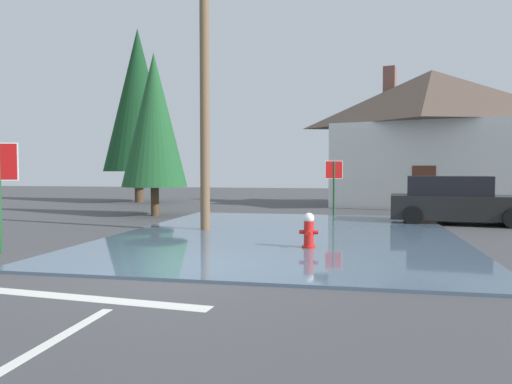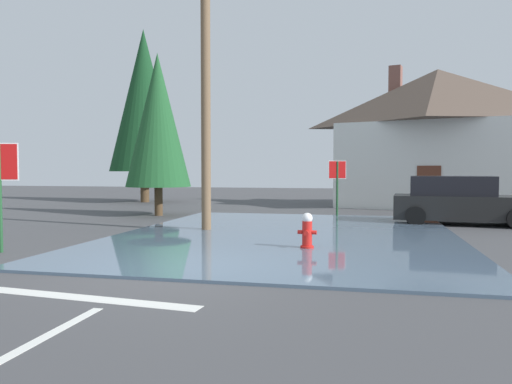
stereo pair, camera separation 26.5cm
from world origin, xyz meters
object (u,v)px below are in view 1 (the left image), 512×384
parked_car (456,201)px  pine_tree_tall_left (138,100)px  house (431,136)px  stop_sign_far (334,177)px  pine_tree_mid_left (154,120)px  fire_hydrant (309,232)px  utility_pole (204,58)px

parked_car → pine_tree_tall_left: 17.96m
house → stop_sign_far: bearing=-126.3°
pine_tree_tall_left → stop_sign_far: bearing=-30.2°
pine_tree_tall_left → pine_tree_mid_left: 8.71m
fire_hydrant → utility_pole: (-3.32, 2.78, 4.66)m
pine_tree_mid_left → parked_car: bearing=-4.0°
stop_sign_far → parked_car: stop_sign_far is taller
utility_pole → pine_tree_tall_left: bearing=122.7°
parked_car → pine_tree_mid_left: pine_tree_mid_left is taller
pine_tree_mid_left → pine_tree_tall_left: bearing=119.0°
fire_hydrant → pine_tree_mid_left: size_ratio=0.13×
pine_tree_tall_left → pine_tree_mid_left: (4.12, -7.44, -1.90)m
stop_sign_far → pine_tree_tall_left: pine_tree_tall_left is taller
pine_tree_tall_left → parked_car: bearing=-28.4°
fire_hydrant → pine_tree_tall_left: (-10.87, 14.55, 5.25)m
utility_pole → parked_car: 9.48m
parked_car → pine_tree_tall_left: bearing=151.6°
fire_hydrant → pine_tree_tall_left: 18.91m
fire_hydrant → pine_tree_mid_left: pine_tree_mid_left is taller
parked_car → utility_pole: bearing=-155.0°
utility_pole → house: utility_pole is taller
stop_sign_far → pine_tree_mid_left: bearing=-171.9°
fire_hydrant → parked_car: size_ratio=0.19×
parked_car → pine_tree_tall_left: pine_tree_tall_left is taller
stop_sign_far → pine_tree_mid_left: pine_tree_mid_left is taller
utility_pole → house: (7.91, 11.30, -1.63)m
pine_tree_mid_left → utility_pole: bearing=-51.6°
house → pine_tree_mid_left: size_ratio=1.63×
parked_car → stop_sign_far: bearing=156.8°
utility_pole → house: size_ratio=0.94×
stop_sign_far → parked_car: 4.55m
fire_hydrant → parked_car: 7.69m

